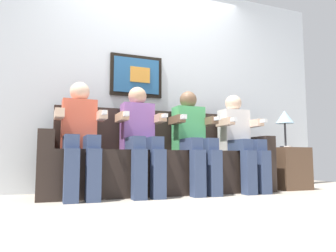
% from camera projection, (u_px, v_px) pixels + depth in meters
% --- Properties ---
extents(ground_plane, '(6.35, 6.35, 0.00)m').
position_uv_depth(ground_plane, '(174.00, 197.00, 3.11)').
color(ground_plane, '#9E9384').
extents(back_wall_assembly, '(4.88, 0.10, 2.60)m').
position_uv_depth(back_wall_assembly, '(149.00, 82.00, 3.95)').
color(back_wall_assembly, silver).
rests_on(back_wall_assembly, ground_plane).
extents(couch, '(2.48, 0.58, 0.90)m').
position_uv_depth(couch, '(162.00, 164.00, 3.44)').
color(couch, '#2D231E').
rests_on(couch, ground_plane).
extents(person_leftmost, '(0.46, 0.56, 1.11)m').
position_uv_depth(person_leftmost, '(80.00, 133.00, 3.00)').
color(person_leftmost, '#D8593F').
rests_on(person_leftmost, ground_plane).
extents(person_left_center, '(0.46, 0.56, 1.11)m').
position_uv_depth(person_left_center, '(140.00, 134.00, 3.21)').
color(person_left_center, '#8C59A5').
rests_on(person_left_center, ground_plane).
extents(person_right_center, '(0.46, 0.56, 1.11)m').
position_uv_depth(person_right_center, '(193.00, 136.00, 3.42)').
color(person_right_center, '#4CB266').
rests_on(person_right_center, ground_plane).
extents(person_rightmost, '(0.46, 0.56, 1.11)m').
position_uv_depth(person_rightmost, '(240.00, 137.00, 3.64)').
color(person_rightmost, white).
rests_on(person_rightmost, ground_plane).
extents(side_table_right, '(0.40, 0.40, 0.50)m').
position_uv_depth(side_table_right, '(288.00, 168.00, 3.92)').
color(side_table_right, brown).
rests_on(side_table_right, ground_plane).
extents(table_lamp, '(0.22, 0.22, 0.46)m').
position_uv_depth(table_lamp, '(285.00, 119.00, 3.99)').
color(table_lamp, '#333338').
rests_on(table_lamp, side_table_right).
extents(spare_remote_on_table, '(0.04, 0.13, 0.02)m').
position_uv_depth(spare_remote_on_table, '(286.00, 147.00, 3.88)').
color(spare_remote_on_table, white).
rests_on(spare_remote_on_table, side_table_right).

